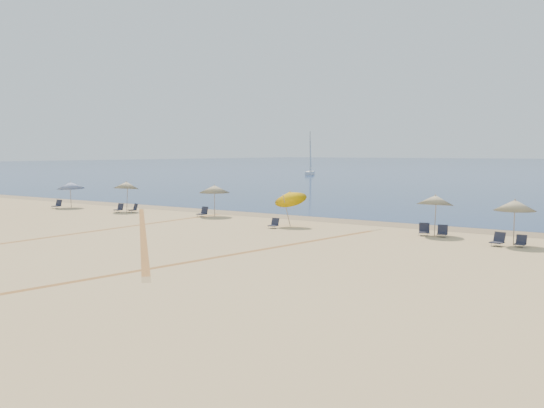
% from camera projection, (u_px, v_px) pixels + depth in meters
% --- Properties ---
extents(wet_sand, '(500.00, 500.00, 0.00)m').
position_uv_depth(wet_sand, '(302.00, 218.00, 42.10)').
color(wet_sand, olive).
rests_on(wet_sand, ground).
extents(umbrella_0, '(2.30, 2.32, 2.25)m').
position_uv_depth(umbrella_0, '(71.00, 185.00, 49.50)').
color(umbrella_0, gray).
rests_on(umbrella_0, ground).
extents(umbrella_1, '(2.03, 2.07, 2.46)m').
position_uv_depth(umbrella_1, '(126.00, 185.00, 46.23)').
color(umbrella_1, gray).
rests_on(umbrella_1, ground).
extents(umbrella_2, '(2.27, 2.27, 2.36)m').
position_uv_depth(umbrella_2, '(214.00, 189.00, 42.90)').
color(umbrella_2, gray).
rests_on(umbrella_2, ground).
extents(umbrella_3, '(2.08, 2.13, 2.63)m').
position_uv_depth(umbrella_3, '(290.00, 196.00, 37.05)').
color(umbrella_3, gray).
rests_on(umbrella_3, ground).
extents(umbrella_4, '(2.12, 2.17, 2.41)m').
position_uv_depth(umbrella_4, '(435.00, 200.00, 33.09)').
color(umbrella_4, gray).
rests_on(umbrella_4, ground).
extents(umbrella_5, '(2.07, 2.07, 2.40)m').
position_uv_depth(umbrella_5, '(515.00, 205.00, 29.53)').
color(umbrella_5, gray).
rests_on(umbrella_5, ground).
extents(chair_0, '(0.68, 0.77, 0.72)m').
position_uv_depth(chair_0, '(58.00, 205.00, 49.16)').
color(chair_0, black).
rests_on(chair_0, ground).
extents(chair_1, '(0.59, 0.68, 0.67)m').
position_uv_depth(chair_1, '(119.00, 208.00, 46.11)').
color(chair_1, black).
rests_on(chair_1, ground).
extents(chair_2, '(0.76, 0.82, 0.69)m').
position_uv_depth(chair_2, '(134.00, 208.00, 45.84)').
color(chair_2, black).
rests_on(chair_2, ground).
extents(chair_3, '(0.67, 0.77, 0.73)m').
position_uv_depth(chair_3, '(203.00, 212.00, 42.78)').
color(chair_3, black).
rests_on(chair_3, ground).
extents(chair_4, '(0.53, 0.62, 0.63)m').
position_uv_depth(chair_4, '(274.00, 224.00, 36.39)').
color(chair_4, black).
rests_on(chair_4, ground).
extents(chair_5, '(0.79, 0.85, 0.71)m').
position_uv_depth(chair_5, '(424.00, 230.00, 33.20)').
color(chair_5, black).
rests_on(chair_5, ground).
extents(chair_6, '(0.69, 0.77, 0.67)m').
position_uv_depth(chair_6, '(442.00, 232.00, 32.61)').
color(chair_6, black).
rests_on(chair_6, ground).
extents(chair_7, '(0.72, 0.80, 0.70)m').
position_uv_depth(chair_7, '(498.00, 240.00, 29.49)').
color(chair_7, black).
rests_on(chair_7, ground).
extents(chair_8, '(0.52, 0.60, 0.61)m').
position_uv_depth(chair_8, '(521.00, 242.00, 29.11)').
color(chair_8, black).
rests_on(chair_8, ground).
extents(sailboat_1, '(3.92, 6.11, 8.98)m').
position_uv_depth(sailboat_1, '(310.00, 162.00, 121.37)').
color(sailboat_1, white).
rests_on(sailboat_1, ocean).
extents(tire_tracks, '(45.84, 42.76, 0.00)m').
position_uv_depth(tire_tracks, '(134.00, 240.00, 31.60)').
color(tire_tracks, tan).
rests_on(tire_tracks, ground).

